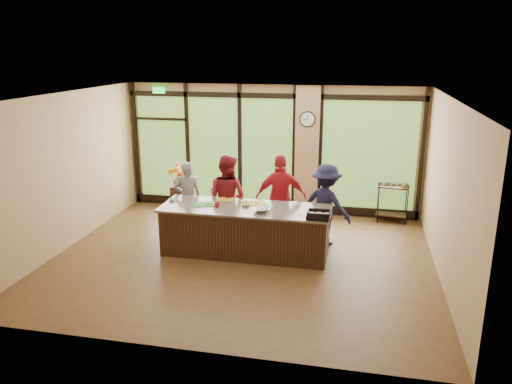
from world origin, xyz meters
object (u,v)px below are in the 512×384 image
at_px(roasting_pan, 319,217).
at_px(flower_stand, 179,201).
at_px(cook_right, 326,205).
at_px(bar_cart, 393,198).
at_px(island_base, 246,231).
at_px(cook_left, 188,198).

bearing_deg(roasting_pan, flower_stand, 152.65).
xyz_separation_m(cook_right, flower_stand, (-3.45, 0.98, -0.44)).
height_order(flower_stand, bar_cart, bar_cart).
relative_size(cook_right, flower_stand, 2.13).
relative_size(island_base, bar_cart, 3.34).
bearing_deg(island_base, cook_left, 152.59).
bearing_deg(bar_cart, island_base, -131.24).
relative_size(roasting_pan, bar_cart, 0.43).
distance_m(cook_left, roasting_pan, 3.01).
xyz_separation_m(cook_right, bar_cart, (1.38, 1.68, -0.26)).
bearing_deg(bar_cart, roasting_pan, -108.94).
bearing_deg(roasting_pan, cook_left, 163.25).
bearing_deg(bar_cart, cook_right, -121.56).
distance_m(cook_right, bar_cart, 2.19).
bearing_deg(bar_cart, cook_left, -149.89).
distance_m(island_base, bar_cart, 3.74).
bearing_deg(cook_right, island_base, 52.98).
distance_m(island_base, cook_right, 1.69).
height_order(roasting_pan, bar_cart, roasting_pan).
height_order(cook_right, roasting_pan, cook_right).
bearing_deg(flower_stand, cook_right, -37.79).
relative_size(cook_left, flower_stand, 2.05).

